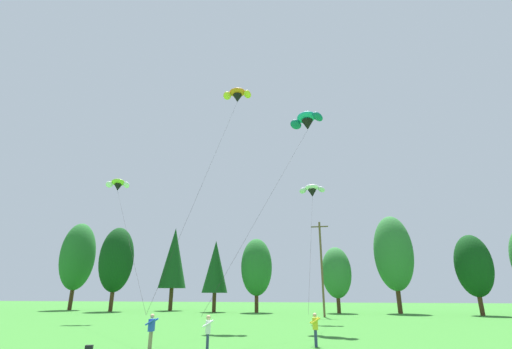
% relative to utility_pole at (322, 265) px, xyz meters
% --- Properties ---
extents(treeline_tree_a, '(5.82, 5.82, 14.88)m').
position_rel_utility_pole_xyz_m(treeline_tree_a, '(-43.14, 10.46, 3.00)').
color(treeline_tree_a, '#472D19').
rests_on(treeline_tree_a, ground_plane).
extents(treeline_tree_b, '(5.37, 5.37, 13.21)m').
position_rel_utility_pole_xyz_m(treeline_tree_b, '(-33.32, 7.31, 1.99)').
color(treeline_tree_b, '#472D19').
rests_on(treeline_tree_b, ground_plane).
extents(treeline_tree_c, '(4.61, 4.61, 13.66)m').
position_rel_utility_pole_xyz_m(treeline_tree_c, '(-25.36, 11.93, 2.55)').
color(treeline_tree_c, '#472D19').
rests_on(treeline_tree_c, ground_plane).
extents(treeline_tree_d, '(3.96, 3.96, 10.72)m').
position_rel_utility_pole_xyz_m(treeline_tree_d, '(-16.66, 8.44, 0.70)').
color(treeline_tree_d, '#472D19').
rests_on(treeline_tree_d, ground_plane).
extents(treeline_tree_e, '(4.73, 4.73, 10.87)m').
position_rel_utility_pole_xyz_m(treeline_tree_e, '(-10.15, 8.82, 0.56)').
color(treeline_tree_e, '#472D19').
rests_on(treeline_tree_e, ground_plane).
extents(treeline_tree_f, '(4.32, 4.32, 9.34)m').
position_rel_utility_pole_xyz_m(treeline_tree_f, '(1.82, 9.54, -0.36)').
color(treeline_tree_f, '#472D19').
rests_on(treeline_tree_f, ground_plane).
extents(treeline_tree_g, '(5.55, 5.55, 13.87)m').
position_rel_utility_pole_xyz_m(treeline_tree_g, '(10.29, 10.33, 2.39)').
color(treeline_tree_g, '#472D19').
rests_on(treeline_tree_g, ground_plane).
extents(treeline_tree_h, '(4.58, 4.58, 10.31)m').
position_rel_utility_pole_xyz_m(treeline_tree_h, '(19.78, 7.43, 0.23)').
color(treeline_tree_h, '#472D19').
rests_on(treeline_tree_h, ground_plane).
extents(utility_pole, '(2.20, 0.26, 11.48)m').
position_rel_utility_pole_xyz_m(utility_pole, '(0.00, 0.00, 0.00)').
color(utility_pole, brown).
rests_on(utility_pole, ground_plane).
extents(kite_flyer_near, '(0.59, 0.63, 1.69)m').
position_rel_utility_pole_xyz_m(kite_flyer_near, '(-8.12, -27.80, -5.02)').
color(kite_flyer_near, gray).
rests_on(kite_flyer_near, ground_plane).
extents(kite_flyer_mid, '(0.67, 0.69, 1.69)m').
position_rel_utility_pole_xyz_m(kite_flyer_mid, '(-4.85, -28.30, -5.02)').
color(kite_flyer_mid, navy).
rests_on(kite_flyer_mid, ground_plane).
extents(kite_flyer_far, '(0.64, 0.66, 1.69)m').
position_rel_utility_pole_xyz_m(kite_flyer_far, '(0.18, -25.17, -5.02)').
color(kite_flyer_far, navy).
rests_on(kite_flyer_far, ground_plane).
extents(parafoil_kite_high_lime_white, '(15.17, 17.35, 13.71)m').
position_rel_utility_pole_xyz_m(parafoil_kite_high_lime_white, '(-22.26, -11.31, 8.56)').
color(parafoil_kite_high_lime_white, '#93D633').
extents(parafoil_kite_mid_teal, '(6.80, 15.58, 18.25)m').
position_rel_utility_pole_xyz_m(parafoil_kite_mid_teal, '(-0.24, -14.26, 12.96)').
color(parafoil_kite_mid_teal, teal).
extents(parafoil_kite_far_white, '(3.09, 18.44, 12.80)m').
position_rel_utility_pole_xyz_m(parafoil_kite_far_white, '(-0.37, -7.43, 7.72)').
color(parafoil_kite_far_white, white).
extents(parafoil_kite_low_orange, '(3.36, 15.45, 22.64)m').
position_rel_utility_pole_xyz_m(parafoil_kite_low_orange, '(-7.75, -13.11, 17.46)').
color(parafoil_kite_low_orange, orange).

